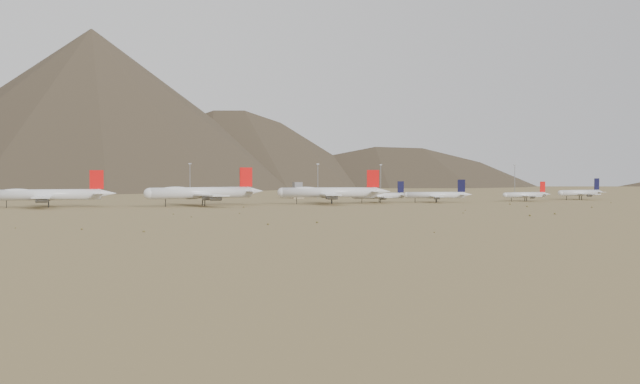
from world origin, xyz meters
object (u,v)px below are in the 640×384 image
object	(u,v)px
widebody_west	(47,195)
narrowbody_a	(380,196)
widebody_east	(330,192)
narrowbody_b	(437,195)
control_tower	(297,191)
widebody_centre	(202,193)

from	to	relation	value
widebody_west	narrowbody_a	bearing A→B (deg)	1.55
widebody_east	narrowbody_b	distance (m)	71.36
narrowbody_b	control_tower	xyz separation A→B (m)	(-62.30, 96.20, 0.60)
widebody_centre	control_tower	distance (m)	127.38
widebody_centre	widebody_east	size ratio (longest dim) A/B	1.06
control_tower	widebody_centre	bearing A→B (deg)	-132.80
narrowbody_a	control_tower	size ratio (longest dim) A/B	3.38
narrowbody_a	widebody_west	bearing A→B (deg)	177.81
widebody_west	control_tower	world-z (taller)	widebody_west
widebody_west	control_tower	bearing A→B (deg)	28.29
narrowbody_a	control_tower	bearing A→B (deg)	106.39
widebody_west	control_tower	size ratio (longest dim) A/B	5.69
narrowbody_b	widebody_centre	bearing A→B (deg)	-164.48
widebody_west	control_tower	distance (m)	189.01
widebody_west	narrowbody_b	bearing A→B (deg)	-1.09
widebody_centre	narrowbody_a	world-z (taller)	widebody_centre
widebody_centre	narrowbody_b	xyz separation A→B (m)	(148.84, -2.76, -2.85)
widebody_west	widebody_east	xyz separation A→B (m)	(160.40, -10.14, 0.09)
narrowbody_a	widebody_centre	bearing A→B (deg)	-177.69
narrowbody_a	narrowbody_b	bearing A→B (deg)	-19.49
widebody_west	widebody_centre	bearing A→B (deg)	-4.65
widebody_west	widebody_east	world-z (taller)	widebody_east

